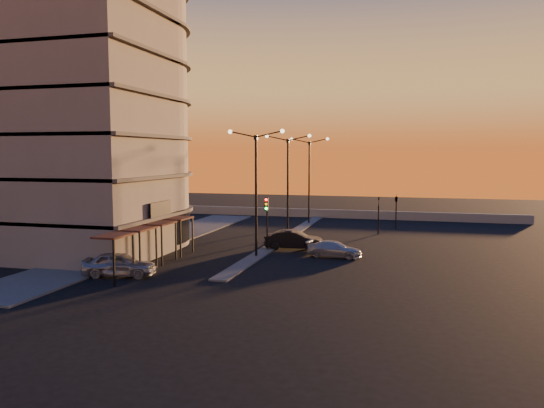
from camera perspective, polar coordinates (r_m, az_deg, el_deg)
The scene contains 14 objects.
ground at distance 39.88m, azimuth -1.71°, elevation -5.74°, with size 120.00×120.00×0.00m, color black.
sidewalk_west at distance 47.49m, azimuth -12.50°, elevation -3.99°, with size 5.00×40.00×0.12m, color #484946.
median at distance 49.37m, azimuth 1.70°, elevation -3.51°, with size 1.20×36.00×0.12m, color #484946.
parapet at distance 64.51m, azimuth 6.78°, elevation -1.05°, with size 44.00×0.50×1.00m, color gray.
building at distance 45.48m, azimuth -19.16°, elevation 10.41°, with size 14.35×17.08×25.00m.
streetlamp_near at distance 39.18m, azimuth -1.73°, elevation 2.32°, with size 4.32×0.32×9.51m.
streetlamp_mid at distance 48.82m, azimuth 1.71°, elevation 2.92°, with size 4.32×0.32×9.51m.
streetlamp_far at distance 58.58m, azimuth 4.02°, elevation 3.32°, with size 4.32×0.32×9.51m.
traffic_light_main at distance 42.16m, azimuth -0.58°, elevation -1.16°, with size 0.28×0.44×4.25m.
signal_east_a at distance 51.85m, azimuth 11.38°, elevation -1.10°, with size 0.13×0.16×3.60m.
signal_east_b at distance 55.63m, azimuth 13.23°, elevation 0.51°, with size 0.42×1.99×3.60m.
car_hatchback at distance 34.95m, azimuth -16.10°, elevation -6.24°, with size 1.83×4.54×1.55m, color #9B9EA2.
car_sedan at distance 43.00m, azimuth 2.36°, elevation -3.88°, with size 1.63×4.67×1.54m, color black.
car_wagon at distance 40.07m, azimuth 6.72°, elevation -4.85°, with size 1.68×4.12×1.20m, color #AAAEB2.
Camera 1 is at (11.47, -37.41, 7.69)m, focal length 35.00 mm.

